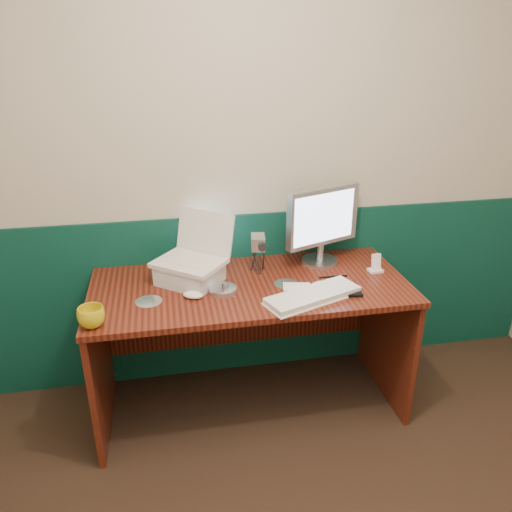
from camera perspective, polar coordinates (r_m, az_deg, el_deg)
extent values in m
cube|color=#B7AF9B|center=(2.72, 0.75, 9.97)|extent=(3.50, 0.04, 2.50)
cube|color=#073329|center=(2.97, 0.72, -4.30)|extent=(3.48, 0.02, 1.00)
cube|color=#3A110A|center=(2.71, -0.60, -10.36)|extent=(1.60, 0.70, 0.75)
cube|color=silver|center=(2.54, -7.57, -2.01)|extent=(0.37, 0.36, 0.10)
cube|color=white|center=(2.40, 6.52, -4.59)|extent=(0.50, 0.31, 0.03)
ellipsoid|color=white|center=(2.49, 7.59, -3.31)|extent=(0.12, 0.07, 0.04)
ellipsoid|color=white|center=(2.40, -7.22, -4.43)|extent=(0.11, 0.10, 0.03)
imported|color=gold|center=(2.26, -18.30, -6.63)|extent=(0.15, 0.15, 0.09)
cylinder|color=silver|center=(2.44, -3.80, -3.93)|extent=(0.13, 0.13, 0.03)
cylinder|color=silver|center=(2.42, -12.18, -5.08)|extent=(0.13, 0.13, 0.00)
cylinder|color=silver|center=(2.53, 3.46, -3.19)|extent=(0.12, 0.12, 0.00)
cylinder|color=black|center=(2.62, 8.82, -2.33)|extent=(0.15, 0.01, 0.01)
cube|color=white|center=(2.50, 4.69, -3.52)|extent=(0.15, 0.12, 0.00)
cube|color=white|center=(2.73, 13.48, -1.61)|extent=(0.08, 0.06, 0.01)
cube|color=white|center=(2.71, 13.58, -0.65)|extent=(0.05, 0.03, 0.09)
cube|color=black|center=(2.49, 10.92, -3.85)|extent=(0.09, 0.13, 0.01)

